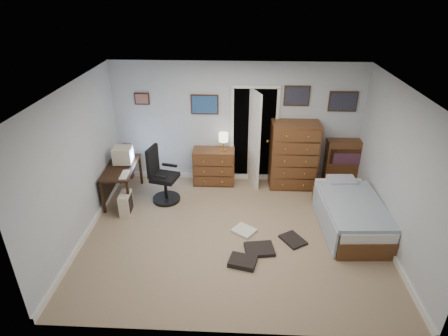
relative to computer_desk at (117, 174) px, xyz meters
The scene contains 15 objects.
floor 2.58m from the computer_desk, 25.47° to the right, with size 5.00×4.00×0.02m, color gray.
computer_desk is the anchor object (origin of this frame).
crt_monitor 0.37m from the computer_desk, 56.16° to the left, with size 0.37×0.34×0.33m.
keyboard 0.46m from the computer_desk, 52.96° to the right, with size 0.14×0.36×0.02m, color beige.
pc_tower 0.69m from the computer_desk, 62.63° to the right, with size 0.20×0.39×0.41m.
office_chair 0.88m from the computer_desk, ahead, with size 0.65×0.65×1.11m.
media_stack 0.85m from the computer_desk, 92.65° to the left, with size 0.15×0.15×0.77m, color maroon.
low_dresser 1.95m from the computer_desk, 20.77° to the left, with size 0.85×0.43×0.76m, color brown.
table_lamp 2.19m from the computer_desk, 18.86° to the left, with size 0.19×0.19×0.37m.
doorway 2.92m from the computer_desk, 24.27° to the left, with size 0.96×1.12×2.05m.
tall_dresser 3.51m from the computer_desk, 10.92° to the left, with size 0.94×0.55×1.38m, color brown.
headboard_bookcase 4.73m from the computer_desk, ahead, with size 1.10×0.32×0.99m.
bed 4.35m from the computer_desk, 10.45° to the right, with size 1.06×1.85×0.59m.
wall_posters 3.23m from the computer_desk, 17.36° to the left, with size 4.38×0.04×0.60m.
floor_clutter 3.09m from the computer_desk, 29.23° to the right, with size 1.30×1.22×0.08m.
Camera 1 is at (0.08, -5.18, 3.90)m, focal length 30.00 mm.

